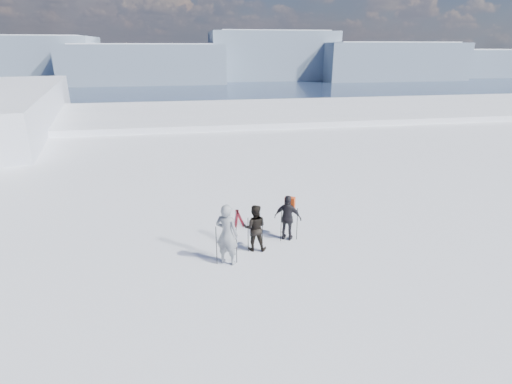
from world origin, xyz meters
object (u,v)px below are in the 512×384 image
skier_grey (227,234)px  skier_dark (255,228)px  skier_pack (288,218)px  skis_loose (238,218)px

skier_grey → skier_dark: skier_grey is taller
skier_dark → skier_pack: size_ratio=0.98×
skier_dark → skis_loose: bearing=-73.1°
skier_grey → skier_dark: bearing=-112.8°
skier_grey → skier_pack: bearing=-119.6°
skier_grey → skier_dark: 1.26m
skier_grey → skis_loose: (0.82, 3.40, -0.99)m
skier_pack → skis_loose: (-1.47, 2.12, -0.81)m
skier_grey → skis_loose: size_ratio=1.18×
skier_grey → skier_pack: size_ratio=1.21×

